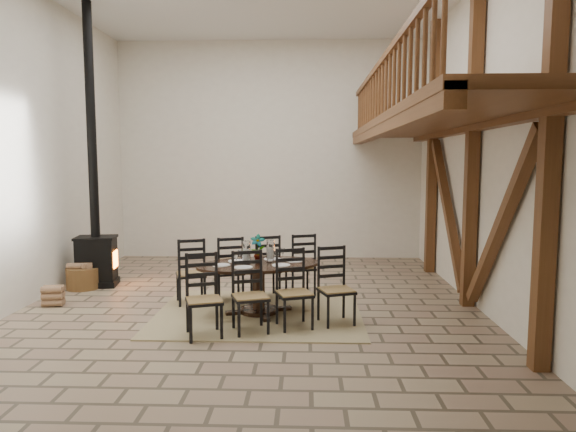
{
  "coord_description": "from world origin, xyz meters",
  "views": [
    {
      "loc": [
        0.86,
        -7.95,
        2.24
      ],
      "look_at": [
        0.56,
        0.4,
        1.36
      ],
      "focal_mm": 32.0,
      "sensor_mm": 36.0,
      "label": 1
    }
  ],
  "objects_px": {
    "wood_stove": "(95,225)",
    "log_basket": "(83,277)",
    "log_stack": "(53,296)",
    "dining_table": "(259,288)"
  },
  "relations": [
    {
      "from": "wood_stove",
      "to": "log_basket",
      "type": "distance_m",
      "value": 0.95
    },
    {
      "from": "wood_stove",
      "to": "log_stack",
      "type": "xyz_separation_m",
      "value": [
        -0.16,
        -1.32,
        -0.96
      ]
    },
    {
      "from": "log_stack",
      "to": "wood_stove",
      "type": "bearing_deg",
      "value": 83.27
    },
    {
      "from": "dining_table",
      "to": "log_stack",
      "type": "relative_size",
      "value": 8.34
    },
    {
      "from": "log_basket",
      "to": "log_stack",
      "type": "xyz_separation_m",
      "value": [
        0.01,
        -1.11,
        -0.05
      ]
    },
    {
      "from": "wood_stove",
      "to": "log_basket",
      "type": "xyz_separation_m",
      "value": [
        -0.17,
        -0.21,
        -0.91
      ]
    },
    {
      "from": "dining_table",
      "to": "log_stack",
      "type": "height_order",
      "value": "dining_table"
    },
    {
      "from": "dining_table",
      "to": "wood_stove",
      "type": "bearing_deg",
      "value": 133.88
    },
    {
      "from": "log_basket",
      "to": "log_stack",
      "type": "distance_m",
      "value": 1.11
    },
    {
      "from": "dining_table",
      "to": "log_stack",
      "type": "bearing_deg",
      "value": 156.28
    }
  ]
}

